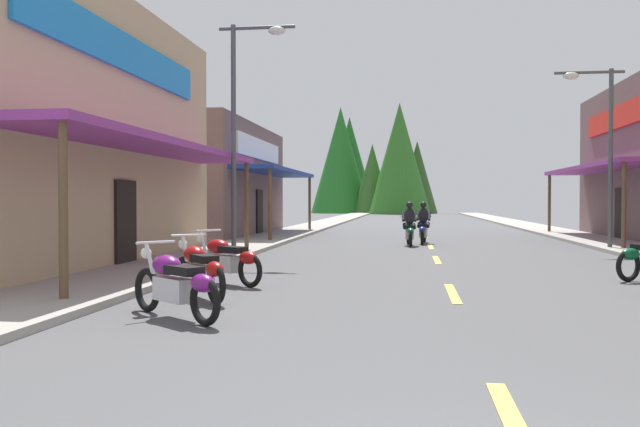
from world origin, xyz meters
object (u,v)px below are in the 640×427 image
(motorcycle_parked_left_0, at_px, (175,283))
(rider_cruising_trailing, at_px, (423,226))
(rider_cruising_lead, at_px, (409,227))
(streetlamp_left, at_px, (245,107))
(streetlamp_right, at_px, (600,131))
(motorcycle_parked_left_1, at_px, (199,269))
(motorcycle_parked_left_2, at_px, (225,259))

(motorcycle_parked_left_0, distance_m, rider_cruising_trailing, 16.68)
(motorcycle_parked_left_0, height_order, rider_cruising_lead, rider_cruising_lead)
(streetlamp_left, relative_size, streetlamp_right, 1.12)
(streetlamp_left, relative_size, motorcycle_parked_left_0, 3.79)
(rider_cruising_trailing, bearing_deg, motorcycle_parked_left_1, 169.22)
(motorcycle_parked_left_0, bearing_deg, streetlamp_left, -42.29)
(motorcycle_parked_left_0, xyz_separation_m, motorcycle_parked_left_2, (-0.35, 3.70, 0.00))
(streetlamp_left, bearing_deg, streetlamp_right, 21.06)
(motorcycle_parked_left_2, height_order, rider_cruising_lead, rider_cruising_lead)
(streetlamp_right, xyz_separation_m, motorcycle_parked_left_0, (-9.20, -13.58, -3.34))
(streetlamp_right, bearing_deg, streetlamp_left, -158.94)
(motorcycle_parked_left_0, relative_size, rider_cruising_lead, 0.80)
(motorcycle_parked_left_2, bearing_deg, rider_cruising_lead, -71.66)
(streetlamp_right, xyz_separation_m, rider_cruising_trailing, (-5.51, 2.69, -3.18))
(motorcycle_parked_left_0, bearing_deg, streetlamp_right, -84.95)
(rider_cruising_trailing, bearing_deg, streetlamp_left, 147.43)
(motorcycle_parked_left_1, relative_size, motorcycle_parked_left_2, 0.97)
(motorcycle_parked_left_1, distance_m, rider_cruising_trailing, 14.99)
(motorcycle_parked_left_1, relative_size, rider_cruising_lead, 0.81)
(streetlamp_left, distance_m, streetlamp_right, 11.39)
(streetlamp_right, height_order, rider_cruising_trailing, streetlamp_right)
(motorcycle_parked_left_0, height_order, motorcycle_parked_left_2, same)
(motorcycle_parked_left_1, height_order, rider_cruising_trailing, rider_cruising_trailing)
(motorcycle_parked_left_0, relative_size, motorcycle_parked_left_1, 0.99)
(motorcycle_parked_left_1, bearing_deg, streetlamp_left, -29.77)
(motorcycle_parked_left_0, bearing_deg, motorcycle_parked_left_2, -45.46)
(streetlamp_left, xyz_separation_m, motorcycle_parked_left_0, (1.42, -9.49, -3.74))
(streetlamp_left, height_order, motorcycle_parked_left_0, streetlamp_left)
(rider_cruising_lead, bearing_deg, motorcycle_parked_left_1, 162.37)
(motorcycle_parked_left_2, bearing_deg, streetlamp_right, -98.43)
(streetlamp_left, bearing_deg, motorcycle_parked_left_0, -81.46)
(motorcycle_parked_left_1, distance_m, rider_cruising_lead, 13.66)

